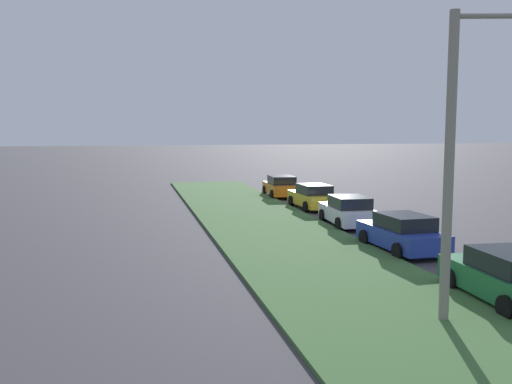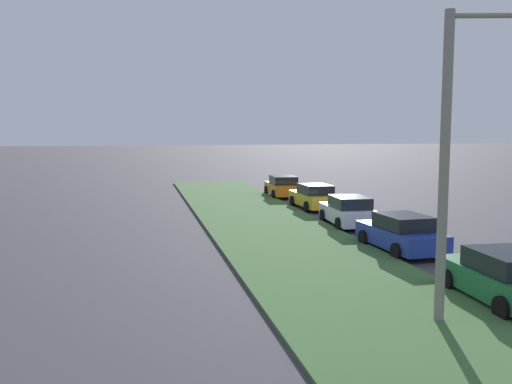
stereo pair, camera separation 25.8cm
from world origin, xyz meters
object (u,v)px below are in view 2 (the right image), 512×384
at_px(parked_car_green, 505,278).
at_px(parked_car_blue, 401,233).
at_px(parked_car_orange, 283,187).
at_px(parked_car_yellow, 314,197).
at_px(streetlight, 460,145).
at_px(parked_car_white, 349,211).

xyz_separation_m(parked_car_green, parked_car_blue, (6.67, -0.24, 0.00)).
distance_m(parked_car_blue, parked_car_orange, 18.08).
bearing_deg(parked_car_blue, parked_car_yellow, -4.60).
distance_m(parked_car_yellow, parked_car_orange, 6.18).
bearing_deg(parked_car_yellow, parked_car_blue, 176.58).
bearing_deg(parked_car_yellow, parked_car_orange, 0.94).
distance_m(parked_car_blue, streetlight, 9.04).
bearing_deg(parked_car_yellow, streetlight, 170.00).
xyz_separation_m(parked_car_yellow, streetlight, (-19.78, 2.80, 3.67)).
bearing_deg(parked_car_green, streetlight, 120.39).
relative_size(parked_car_green, parked_car_orange, 1.00).
relative_size(parked_car_green, parked_car_blue, 0.99).
xyz_separation_m(parked_car_white, parked_car_orange, (12.15, 0.15, 0.00)).
bearing_deg(parked_car_blue, parked_car_green, 174.84).
bearing_deg(parked_car_yellow, parked_car_white, 176.53).
height_order(parked_car_white, streetlight, streetlight).
bearing_deg(parked_car_white, parked_car_green, -178.72).
relative_size(parked_car_white, parked_car_yellow, 1.01).
xyz_separation_m(parked_car_yellow, parked_car_orange, (6.17, 0.31, 0.00)).
bearing_deg(streetlight, parked_car_green, -61.82).
distance_m(parked_car_white, parked_car_yellow, 5.99).
bearing_deg(parked_car_green, parked_car_orange, 1.68).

